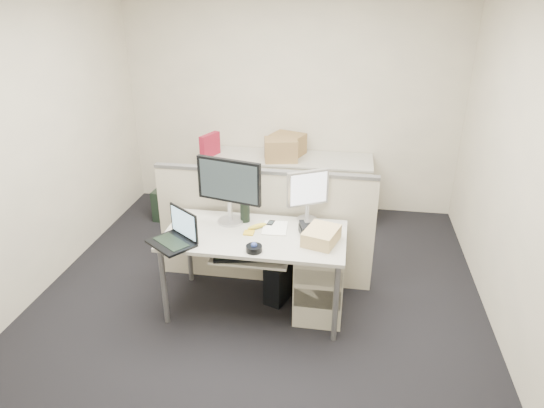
% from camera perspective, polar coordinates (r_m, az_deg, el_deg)
% --- Properties ---
extents(floor, '(4.00, 4.50, 0.01)m').
position_cam_1_polar(floor, '(4.40, -1.89, -12.01)').
color(floor, black).
rests_on(floor, ground).
extents(wall_back, '(4.00, 0.02, 2.70)m').
position_cam_1_polar(wall_back, '(5.89, 2.22, 12.15)').
color(wall_back, beige).
rests_on(wall_back, ground).
extents(wall_front, '(4.00, 0.02, 2.70)m').
position_cam_1_polar(wall_front, '(1.89, -16.44, -18.70)').
color(wall_front, beige).
rests_on(wall_front, ground).
extents(wall_left, '(0.02, 4.50, 2.70)m').
position_cam_1_polar(wall_left, '(4.58, -27.68, 5.66)').
color(wall_left, beige).
rests_on(wall_left, ground).
extents(wall_right, '(0.02, 4.50, 2.70)m').
position_cam_1_polar(wall_right, '(3.90, 28.00, 2.67)').
color(wall_right, beige).
rests_on(wall_right, ground).
extents(desk, '(1.50, 0.75, 0.73)m').
position_cam_1_polar(desk, '(4.04, -2.03, -4.36)').
color(desk, '#AEAAA4').
rests_on(desk, floor).
extents(keyboard_tray, '(0.62, 0.32, 0.02)m').
position_cam_1_polar(keyboard_tray, '(3.91, -2.53, -6.19)').
color(keyboard_tray, '#AEAAA4').
rests_on(keyboard_tray, desk).
extents(drawer_pedestal, '(0.40, 0.55, 0.65)m').
position_cam_1_polar(drawer_pedestal, '(4.20, 5.65, -8.66)').
color(drawer_pedestal, '#BDBAA1').
rests_on(drawer_pedestal, floor).
extents(cubicle_partition, '(2.00, 0.06, 1.10)m').
position_cam_1_polar(cubicle_partition, '(4.48, -0.90, -2.92)').
color(cubicle_partition, '#B8AA97').
rests_on(cubicle_partition, floor).
extents(back_counter, '(2.00, 0.60, 0.72)m').
position_cam_1_polar(back_counter, '(5.89, 1.66, 2.03)').
color(back_counter, '#BDBAA1').
rests_on(back_counter, floor).
extents(monitor_main, '(0.61, 0.35, 0.58)m').
position_cam_1_polar(monitor_main, '(4.09, -5.05, 1.48)').
color(monitor_main, black).
rests_on(monitor_main, desk).
extents(monitor_small, '(0.42, 0.34, 0.45)m').
position_cam_1_polar(monitor_small, '(4.14, 4.21, 0.89)').
color(monitor_small, '#B7B7BC').
rests_on(monitor_small, desk).
extents(laptop, '(0.45, 0.43, 0.27)m').
position_cam_1_polar(laptop, '(3.87, -11.94, -2.94)').
color(laptop, black).
rests_on(laptop, desk).
extents(trackball, '(0.13, 0.13, 0.05)m').
position_cam_1_polar(trackball, '(3.75, -2.13, -5.26)').
color(trackball, black).
rests_on(trackball, desk).
extents(desk_phone, '(0.24, 0.21, 0.06)m').
position_cam_1_polar(desk_phone, '(4.01, 4.70, -3.11)').
color(desk_phone, black).
rests_on(desk_phone, desk).
extents(paper_stack, '(0.21, 0.27, 0.01)m').
position_cam_1_polar(paper_stack, '(4.09, 0.35, -2.85)').
color(paper_stack, white).
rests_on(paper_stack, desk).
extents(sticky_pad, '(0.08, 0.08, 0.01)m').
position_cam_1_polar(sticky_pad, '(4.01, -2.74, -3.40)').
color(sticky_pad, gold).
rests_on(sticky_pad, desk).
extents(travel_mug, '(0.11, 0.11, 0.18)m').
position_cam_1_polar(travel_mug, '(4.18, -3.19, -0.92)').
color(travel_mug, black).
rests_on(travel_mug, desk).
extents(banana, '(0.17, 0.16, 0.04)m').
position_cam_1_polar(banana, '(4.08, -1.77, -2.63)').
color(banana, yellow).
rests_on(banana, desk).
extents(cellphone, '(0.07, 0.11, 0.01)m').
position_cam_1_polar(cellphone, '(4.16, -0.15, -2.28)').
color(cellphone, black).
rests_on(cellphone, desk).
extents(manila_folders, '(0.32, 0.36, 0.11)m').
position_cam_1_polar(manila_folders, '(3.88, 5.82, -3.74)').
color(manila_folders, '#CFB979').
rests_on(manila_folders, desk).
extents(keyboard, '(0.50, 0.27, 0.03)m').
position_cam_1_polar(keyboard, '(3.87, -3.39, -6.11)').
color(keyboard, black).
rests_on(keyboard, keyboard_tray).
extents(pc_tower_desk, '(0.28, 0.43, 0.37)m').
position_cam_1_polar(pc_tower_desk, '(4.43, 1.15, -8.75)').
color(pc_tower_desk, black).
rests_on(pc_tower_desk, floor).
extents(pc_tower_spare_dark, '(0.19, 0.41, 0.37)m').
position_cam_1_polar(pc_tower_spare_dark, '(6.04, -12.51, 0.24)').
color(pc_tower_spare_dark, black).
rests_on(pc_tower_spare_dark, floor).
extents(pc_tower_spare_silver, '(0.27, 0.45, 0.39)m').
position_cam_1_polar(pc_tower_spare_silver, '(6.33, -9.97, 1.72)').
color(pc_tower_spare_silver, '#B7B7BC').
rests_on(pc_tower_spare_silver, floor).
extents(cardboard_box_left, '(0.42, 0.35, 0.28)m').
position_cam_1_polar(cardboard_box_left, '(5.61, 1.05, 6.31)').
color(cardboard_box_left, olive).
rests_on(cardboard_box_left, back_counter).
extents(cardboard_box_right, '(0.45, 0.40, 0.27)m').
position_cam_1_polar(cardboard_box_right, '(5.83, 1.88, 6.96)').
color(cardboard_box_right, olive).
rests_on(cardboard_box_right, back_counter).
extents(red_binder, '(0.18, 0.31, 0.29)m').
position_cam_1_polar(red_binder, '(5.80, -7.31, 6.80)').
color(red_binder, maroon).
rests_on(red_binder, back_counter).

